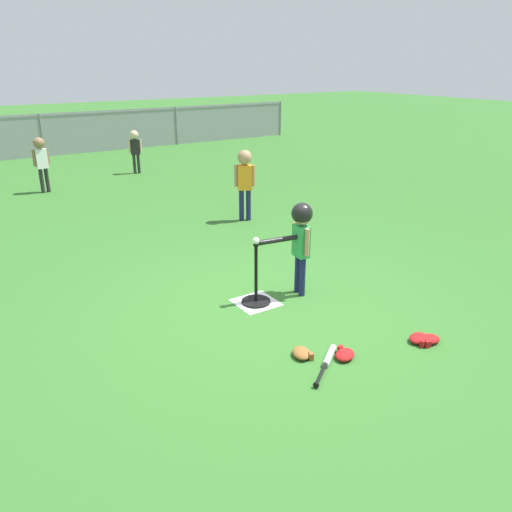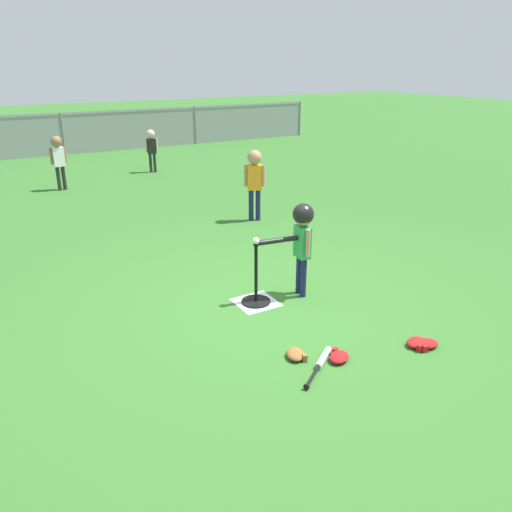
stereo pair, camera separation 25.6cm
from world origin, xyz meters
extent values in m
plane|color=#336B28|center=(0.00, 0.00, 0.00)|extent=(60.00, 60.00, 0.00)
cube|color=white|center=(-0.06, 0.20, 0.00)|extent=(0.44, 0.44, 0.01)
cylinder|color=black|center=(-0.06, 0.20, 0.01)|extent=(0.32, 0.32, 0.03)
cylinder|color=black|center=(-0.06, 0.20, 0.35)|extent=(0.04, 0.04, 0.66)
cylinder|color=black|center=(-0.06, 0.20, 0.67)|extent=(0.06, 0.06, 0.02)
sphere|color=white|center=(-0.06, 0.20, 0.72)|extent=(0.07, 0.07, 0.07)
cylinder|color=#191E4C|center=(0.48, 0.07, 0.23)|extent=(0.07, 0.07, 0.46)
cylinder|color=#191E4C|center=(0.49, 0.18, 0.23)|extent=(0.07, 0.07, 0.46)
cube|color=green|center=(0.49, 0.13, 0.64)|extent=(0.15, 0.22, 0.36)
cylinder|color=tan|center=(0.47, 0.00, 0.66)|extent=(0.05, 0.05, 0.31)
cylinder|color=tan|center=(0.50, 0.25, 0.66)|extent=(0.05, 0.05, 0.31)
sphere|color=tan|center=(0.49, 0.13, 0.93)|extent=(0.20, 0.20, 0.20)
sphere|color=black|center=(0.49, 0.13, 0.95)|extent=(0.23, 0.23, 0.23)
cylinder|color=black|center=(0.28, 0.15, 0.69)|extent=(0.60, 0.14, 0.06)
cylinder|color=#191E4C|center=(1.53, 2.86, 0.26)|extent=(0.08, 0.08, 0.52)
cylinder|color=#191E4C|center=(1.43, 2.91, 0.26)|extent=(0.08, 0.08, 0.52)
cube|color=orange|center=(1.48, 2.88, 0.72)|extent=(0.27, 0.23, 0.40)
cylinder|color=tan|center=(1.60, 2.81, 0.75)|extent=(0.06, 0.06, 0.34)
cylinder|color=tan|center=(1.35, 2.96, 0.75)|extent=(0.06, 0.06, 0.34)
sphere|color=tan|center=(1.48, 2.88, 1.05)|extent=(0.23, 0.23, 0.23)
cylinder|color=#262626|center=(-0.83, 6.71, 0.24)|extent=(0.08, 0.08, 0.49)
cylinder|color=#262626|center=(-0.93, 6.69, 0.24)|extent=(0.08, 0.08, 0.49)
cube|color=white|center=(-0.88, 6.70, 0.68)|extent=(0.23, 0.16, 0.38)
cylinder|color=#8C6647|center=(-0.75, 6.72, 0.70)|extent=(0.05, 0.05, 0.32)
cylinder|color=#8C6647|center=(-1.01, 6.68, 0.70)|extent=(0.05, 0.05, 0.32)
sphere|color=#8C6647|center=(-0.88, 6.70, 0.98)|extent=(0.22, 0.22, 0.22)
cylinder|color=#262626|center=(1.38, 7.45, 0.22)|extent=(0.07, 0.07, 0.44)
cylinder|color=#262626|center=(1.28, 7.47, 0.22)|extent=(0.07, 0.07, 0.44)
cube|color=black|center=(1.33, 7.46, 0.61)|extent=(0.22, 0.15, 0.34)
cylinder|color=beige|center=(1.45, 7.43, 0.64)|extent=(0.05, 0.05, 0.29)
cylinder|color=beige|center=(1.21, 7.48, 0.64)|extent=(0.05, 0.05, 0.29)
sphere|color=beige|center=(1.33, 7.46, 0.89)|extent=(0.20, 0.20, 0.20)
cylinder|color=silver|center=(-0.12, -1.10, 0.03)|extent=(0.29, 0.23, 0.06)
cylinder|color=black|center=(-0.38, -1.28, 0.03)|extent=(0.27, 0.21, 0.03)
cylinder|color=black|center=(-0.50, -1.37, 0.03)|extent=(0.04, 0.05, 0.05)
ellipsoid|color=#B21919|center=(0.78, -1.33, 0.04)|extent=(0.25, 0.21, 0.07)
cube|color=#B21919|center=(0.74, -1.42, 0.04)|extent=(0.06, 0.05, 0.06)
ellipsoid|color=brown|center=(-0.31, -0.93, 0.04)|extent=(0.24, 0.27, 0.07)
cube|color=brown|center=(-0.27, -1.02, 0.04)|extent=(0.06, 0.06, 0.06)
ellipsoid|color=#B21919|center=(0.00, -1.17, 0.04)|extent=(0.27, 0.24, 0.07)
cube|color=#B21919|center=(0.03, -1.07, 0.04)|extent=(0.06, 0.06, 0.06)
ellipsoid|color=#B21919|center=(0.85, -1.40, 0.04)|extent=(0.25, 0.21, 0.07)
cube|color=#B21919|center=(0.77, -1.45, 0.04)|extent=(0.06, 0.05, 0.06)
cylinder|color=slate|center=(0.00, 10.97, 0.57)|extent=(0.06, 0.06, 1.15)
cylinder|color=slate|center=(4.00, 10.97, 0.57)|extent=(0.06, 0.06, 1.15)
cylinder|color=slate|center=(8.00, 10.97, 0.57)|extent=(0.06, 0.06, 1.15)
cube|color=gray|center=(0.00, 10.97, 1.09)|extent=(16.00, 0.03, 0.03)
cube|color=gray|center=(0.00, 10.97, 0.57)|extent=(16.00, 0.01, 1.15)
camera|label=1|loc=(-2.80, -4.00, 2.49)|focal=35.58mm
camera|label=2|loc=(-2.58, -4.13, 2.49)|focal=35.58mm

